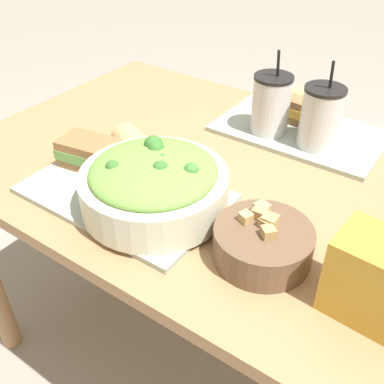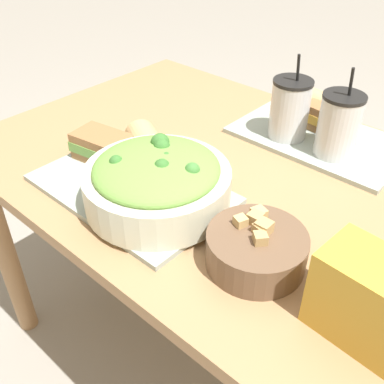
% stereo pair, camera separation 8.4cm
% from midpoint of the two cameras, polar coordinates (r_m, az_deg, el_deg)
% --- Properties ---
extents(ground_plane, '(12.00, 12.00, 0.00)m').
position_cam_midpoint_polar(ground_plane, '(1.54, 6.81, -20.59)').
color(ground_plane, gray).
extents(dining_table, '(1.35, 0.83, 0.71)m').
position_cam_midpoint_polar(dining_table, '(1.08, 9.10, -2.34)').
color(dining_table, '#A37A51').
rests_on(dining_table, ground_plane).
extents(tray_near, '(0.42, 0.26, 0.01)m').
position_cam_midpoint_polar(tray_near, '(0.97, -5.28, 0.31)').
color(tray_near, '#99A89E').
rests_on(tray_near, dining_table).
extents(tray_far, '(0.42, 0.26, 0.01)m').
position_cam_midpoint_polar(tray_far, '(1.21, 17.82, 6.47)').
color(tray_far, '#99A89E').
rests_on(tray_far, dining_table).
extents(salad_bowl, '(0.29, 0.29, 0.12)m').
position_cam_midpoint_polar(salad_bowl, '(0.88, -1.74, 1.39)').
color(salad_bowl, beige).
rests_on(salad_bowl, tray_near).
extents(soup_bowl, '(0.18, 0.18, 0.09)m').
position_cam_midpoint_polar(soup_bowl, '(0.79, 11.22, -7.10)').
color(soup_bowl, brown).
rests_on(soup_bowl, dining_table).
extents(sandwich_near, '(0.15, 0.11, 0.06)m').
position_cam_midpoint_polar(sandwich_near, '(1.05, -8.99, 5.62)').
color(sandwich_near, olive).
rests_on(sandwich_near, tray_near).
extents(baguette_near, '(0.18, 0.14, 0.07)m').
position_cam_midpoint_polar(baguette_near, '(1.01, -3.06, 5.19)').
color(baguette_near, tan).
rests_on(baguette_near, tray_near).
extents(sandwich_far, '(0.14, 0.10, 0.06)m').
position_cam_midpoint_polar(sandwich_far, '(1.23, 18.80, 8.83)').
color(sandwich_far, olive).
rests_on(sandwich_far, tray_far).
extents(baguette_far, '(0.16, 0.09, 0.07)m').
position_cam_midpoint_polar(baguette_far, '(1.29, 17.32, 10.63)').
color(baguette_far, tan).
rests_on(baguette_far, tray_far).
extents(drink_cup_dark, '(0.10, 0.10, 0.21)m').
position_cam_midpoint_polar(drink_cup_dark, '(1.15, 14.37, 9.92)').
color(drink_cup_dark, silver).
rests_on(drink_cup_dark, tray_far).
extents(drink_cup_red, '(0.10, 0.10, 0.21)m').
position_cam_midpoint_polar(drink_cup_red, '(1.11, 20.20, 7.67)').
color(drink_cup_red, silver).
rests_on(drink_cup_red, tray_far).
extents(chip_bag, '(0.15, 0.11, 0.14)m').
position_cam_midpoint_polar(chip_bag, '(0.72, 24.59, -12.36)').
color(chip_bag, gold).
rests_on(chip_bag, dining_table).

